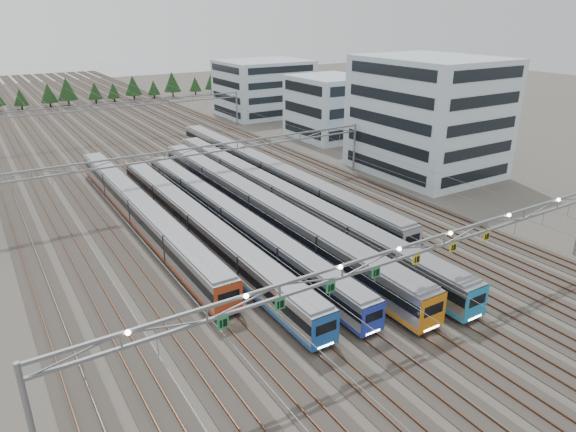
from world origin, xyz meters
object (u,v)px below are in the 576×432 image
depot_bldg_south (428,116)px  gantry_mid (203,156)px  train_f (269,172)px  depot_bldg_north (264,88)px  gantry_near (397,257)px  train_e (281,197)px  train_a (140,211)px  train_b (199,226)px  train_d (259,207)px  gantry_far (119,109)px  depot_bldg_mid (330,107)px  train_c (231,217)px

depot_bldg_south → gantry_mid: bearing=169.3°
train_f → depot_bldg_north: (28.89, 52.54, 4.89)m
gantry_near → depot_bldg_north: size_ratio=2.56×
train_e → depot_bldg_north: size_ratio=3.00×
train_a → train_b: train_a is taller
depot_bldg_south → train_b: bearing=-171.2°
train_a → train_d: 15.25m
train_a → depot_bldg_north: (51.39, 58.50, 4.93)m
train_b → train_d: size_ratio=0.86×
train_d → gantry_mid: bearing=100.2°
train_b → gantry_mid: size_ratio=0.92×
train_d → gantry_mid: size_ratio=1.07×
gantry_far → depot_bldg_north: 40.95m
train_b → depot_bldg_north: (46.89, 67.02, 5.00)m
train_a → gantry_mid: gantry_mid is taller
gantry_mid → depot_bldg_south: 38.39m
train_d → train_f: train_d is taller
depot_bldg_mid → train_f: bearing=-141.9°
train_e → depot_bldg_north: bearing=62.3°
train_a → depot_bldg_mid: bearing=28.9°
train_a → gantry_near: (11.20, -34.67, 4.99)m
train_b → train_f: 23.10m
train_f → train_e: bearing=-112.3°
train_d → depot_bldg_south: bearing=8.8°
gantry_near → gantry_mid: gantry_near is taller
train_a → gantry_mid: 13.22m
gantry_near → train_d: bearing=85.2°
train_a → gantry_far: bearing=77.4°
train_c → train_d: bearing=8.8°
train_c → depot_bldg_north: (42.39, 66.30, 5.13)m
train_f → gantry_far: (-11.25, 44.50, 4.25)m
gantry_near → train_f: bearing=74.5°
train_f → gantry_far: bearing=104.2°
depot_bldg_south → train_e: bearing=-173.7°
depot_bldg_north → train_f: bearing=-118.8°
train_b → gantry_far: size_ratio=0.92×
train_e → train_a: bearing=164.4°
train_a → gantry_near: gantry_near is taller
train_b → depot_bldg_south: depot_bldg_south is taller
depot_bldg_mid → train_d: bearing=-136.5°
gantry_mid → gantry_far: 45.00m
depot_bldg_north → train_b: bearing=-125.0°
train_d → depot_bldg_north: bearing=60.0°
gantry_far → depot_bldg_mid: bearing=-30.1°
gantry_near → gantry_far: 85.12m
train_d → train_b: bearing=-171.0°
train_d → depot_bldg_south: depot_bldg_south is taller
depot_bldg_mid → train_c: bearing=-139.3°
depot_bldg_north → gantry_mid: bearing=-127.1°
gantry_mid → depot_bldg_mid: depot_bldg_mid is taller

